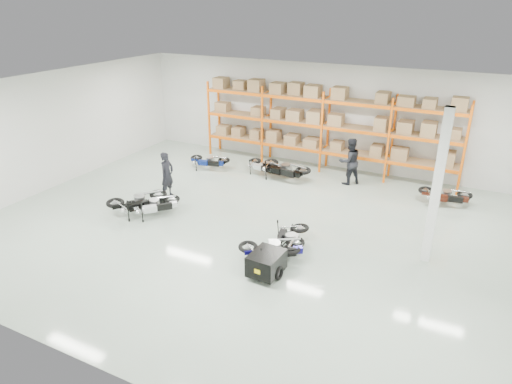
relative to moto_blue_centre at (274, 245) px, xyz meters
The scene contains 14 objects.
room 2.67m from the moto_blue_centre, 128.94° to the left, with size 18.00×18.00×18.00m.
pallet_rack 8.32m from the moto_blue_centre, 99.04° to the left, with size 11.28×0.98×3.62m.
structural_column 4.77m from the moto_blue_centre, 27.95° to the left, with size 0.25×0.25×4.50m, color white.
moto_blue_centre is the anchor object (origin of this frame).
moto_silver_left 5.09m from the moto_blue_centre, behind, with size 0.73×1.65×1.01m, color silver, non-canonical shape.
moto_black_far_left 5.62m from the moto_blue_centre, behind, with size 0.82×1.85×1.13m, color black, non-canonical shape.
moto_touring_right 0.82m from the moto_blue_centre, 79.24° to the left, with size 0.73×1.63×1.00m, color black, non-canonical shape.
trailer 0.81m from the moto_blue_centre, 79.05° to the right, with size 0.89×1.68×0.70m.
moto_back_a 8.17m from the moto_blue_centre, 135.34° to the left, with size 0.70×1.57×0.96m, color navy, non-canonical shape.
moto_back_b 7.08m from the moto_blue_centre, 117.93° to the left, with size 0.70×1.58×0.96m, color silver, non-canonical shape.
moto_back_c 6.52m from the moto_blue_centre, 111.01° to the left, with size 0.86×1.93×1.18m, color black, non-canonical shape.
moto_back_d 7.52m from the moto_blue_centre, 57.92° to the left, with size 0.72×1.62×0.99m, color #3C140C, non-canonical shape.
person_left 6.08m from the moto_blue_centre, 156.25° to the left, with size 0.64×0.42×1.76m, color black.
person_back 6.85m from the moto_blue_centre, 88.09° to the left, with size 0.93×0.73×1.92m, color black.
Camera 1 is at (5.95, -11.98, 7.05)m, focal length 32.00 mm.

